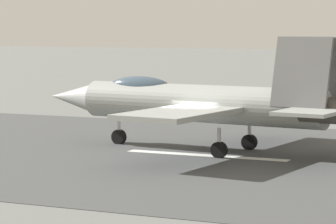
{
  "coord_description": "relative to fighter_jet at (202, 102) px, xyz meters",
  "views": [
    {
      "loc": [
        -15.76,
        37.56,
        5.98
      ],
      "look_at": [
        0.25,
        1.98,
        2.2
      ],
      "focal_mm": 93.09,
      "sensor_mm": 36.0,
      "label": 1
    }
  ],
  "objects": [
    {
      "name": "ground_plane",
      "position": [
        0.05,
        1.39,
        -2.39
      ],
      "size": [
        400.0,
        400.0,
        0.0
      ],
      "primitive_type": "plane",
      "color": "slate"
    },
    {
      "name": "runway_strip",
      "position": [
        0.03,
        1.39,
        -2.38
      ],
      "size": [
        240.0,
        26.0,
        0.02
      ],
      "color": "#434546",
      "rests_on": "ground"
    },
    {
      "name": "fighter_jet",
      "position": [
        0.0,
        0.0,
        0.0
      ],
      "size": [
        17.35,
        14.28,
        5.59
      ],
      "color": "#959A96",
      "rests_on": "ground"
    }
  ]
}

